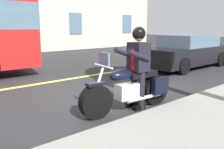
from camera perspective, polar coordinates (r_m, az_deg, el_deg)
name	(u,v)px	position (r m, az deg, el deg)	size (l,w,h in m)	color
ground_plane	(94,94)	(6.29, -4.33, -4.65)	(80.00, 80.00, 0.00)	#28282B
lane_center_stripe	(58,81)	(7.95, -12.92, -1.49)	(60.00, 0.16, 0.01)	#E5DB4C
motorcycle_main	(130,89)	(5.00, 4.44, -3.52)	(2.22, 0.73, 1.26)	black
rider_main	(138,61)	(5.00, 6.20, 3.29)	(0.66, 0.59, 1.74)	black
car_silver	(186,52)	(10.79, 17.43, 5.29)	(4.60, 1.92, 1.40)	black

